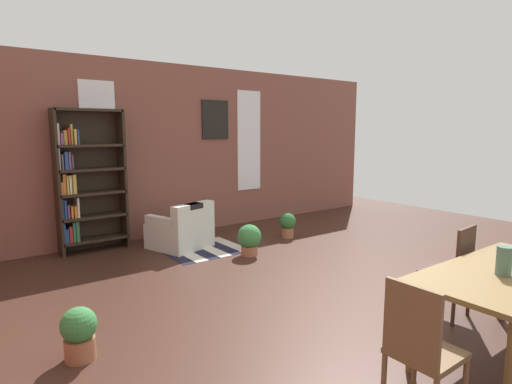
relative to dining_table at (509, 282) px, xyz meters
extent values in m
plane|color=#3F251C|center=(-0.14, 0.99, -0.66)|extent=(11.67, 11.67, 0.00)
cube|color=brown|center=(-0.14, 5.54, 0.85)|extent=(9.36, 0.12, 3.03)
cube|color=white|center=(-1.60, 5.47, 1.00)|extent=(0.55, 0.02, 1.97)
cube|color=white|center=(1.33, 5.47, 1.00)|extent=(0.55, 0.02, 1.97)
cube|color=brown|center=(0.00, 0.00, 0.07)|extent=(1.75, 0.90, 0.04)
cylinder|color=brown|center=(-0.78, -0.35, -0.31)|extent=(0.07, 0.07, 0.71)
cylinder|color=brown|center=(-0.78, 0.35, -0.31)|extent=(0.07, 0.07, 0.71)
cylinder|color=brown|center=(0.78, 0.35, -0.31)|extent=(0.07, 0.07, 0.71)
cylinder|color=#4C7266|center=(-0.14, 0.00, 0.20)|extent=(0.11, 0.11, 0.23)
cube|color=#422C22|center=(0.39, 0.75, -0.21)|extent=(0.44, 0.44, 0.04)
cube|color=#422C22|center=(0.41, 0.57, 0.04)|extent=(0.38, 0.07, 0.50)
cylinder|color=#422C22|center=(0.56, 0.95, -0.45)|extent=(0.04, 0.04, 0.43)
cylinder|color=#422C22|center=(0.20, 0.91, -0.45)|extent=(0.04, 0.04, 0.43)
cylinder|color=#422C22|center=(0.59, 0.59, -0.45)|extent=(0.04, 0.04, 0.43)
cylinder|color=#422C22|center=(0.23, 0.56, -0.45)|extent=(0.04, 0.04, 0.43)
cube|color=brown|center=(-1.18, 0.00, -0.21)|extent=(0.40, 0.40, 0.04)
cube|color=brown|center=(-1.36, 0.00, 0.04)|extent=(0.03, 0.38, 0.50)
cylinder|color=brown|center=(-1.00, 0.18, -0.45)|extent=(0.04, 0.04, 0.43)
cylinder|color=brown|center=(-1.36, 0.18, -0.45)|extent=(0.04, 0.04, 0.43)
cube|color=#2D2319|center=(-2.30, 5.26, 0.43)|extent=(0.04, 0.33, 2.20)
cube|color=#2D2319|center=(-1.32, 5.26, 0.43)|extent=(0.04, 0.33, 2.20)
cube|color=#2D2319|center=(-1.81, 5.43, 0.43)|extent=(1.01, 0.01, 2.20)
cube|color=#2D2319|center=(-1.81, 5.26, -0.48)|extent=(0.97, 0.33, 0.04)
cube|color=#284C8C|center=(-2.26, 5.26, -0.31)|extent=(0.03, 0.28, 0.30)
cube|color=#284C8C|center=(-2.22, 5.26, -0.36)|extent=(0.04, 0.21, 0.21)
cube|color=#B22D28|center=(-2.17, 5.26, -0.34)|extent=(0.04, 0.21, 0.24)
cube|color=#33724C|center=(-2.12, 5.26, -0.31)|extent=(0.04, 0.23, 0.30)
cube|color=#33724C|center=(-2.08, 5.26, -0.31)|extent=(0.04, 0.24, 0.31)
cube|color=#2D2319|center=(-1.81, 5.26, -0.12)|extent=(0.97, 0.33, 0.04)
cube|color=#284C8C|center=(-2.26, 5.26, 0.05)|extent=(0.03, 0.22, 0.30)
cube|color=#284C8C|center=(-2.22, 5.26, 0.05)|extent=(0.03, 0.25, 0.28)
cube|color=#8C4C8C|center=(-2.18, 5.26, 0.01)|extent=(0.03, 0.19, 0.20)
cube|color=orange|center=(-2.13, 5.26, 0.00)|extent=(0.03, 0.23, 0.18)
cube|color=orange|center=(-2.08, 5.26, -0.01)|extent=(0.04, 0.23, 0.18)
cube|color=white|center=(-2.04, 5.26, 0.06)|extent=(0.03, 0.24, 0.30)
cube|color=#2D2319|center=(-1.81, 5.26, 0.25)|extent=(0.97, 0.33, 0.04)
cube|color=orange|center=(-2.26, 5.26, 0.36)|extent=(0.04, 0.24, 0.19)
cube|color=orange|center=(-2.21, 5.26, 0.42)|extent=(0.04, 0.20, 0.30)
cube|color=gold|center=(-2.17, 5.26, 0.41)|extent=(0.03, 0.23, 0.28)
cube|color=white|center=(-2.13, 5.26, 0.41)|extent=(0.03, 0.21, 0.28)
cube|color=gold|center=(-2.08, 5.26, 0.42)|extent=(0.05, 0.24, 0.29)
cube|color=#2D2319|center=(-1.81, 5.26, 0.62)|extent=(0.97, 0.33, 0.04)
cube|color=white|center=(-2.26, 5.26, 0.79)|extent=(0.03, 0.22, 0.31)
cube|color=#4C4C51|center=(-2.22, 5.26, 0.75)|extent=(0.03, 0.26, 0.23)
cube|color=#284C8C|center=(-2.17, 5.26, 0.77)|extent=(0.05, 0.26, 0.26)
cube|color=#8C4C8C|center=(-2.12, 5.26, 0.77)|extent=(0.03, 0.22, 0.26)
cube|color=#4C4C51|center=(-2.08, 5.26, 0.74)|extent=(0.03, 0.18, 0.21)
cube|color=#2D2319|center=(-1.81, 5.26, 0.98)|extent=(0.97, 0.33, 0.04)
cube|color=white|center=(-2.26, 5.26, 1.16)|extent=(0.04, 0.22, 0.31)
cube|color=#8C4C8C|center=(-2.21, 5.26, 1.09)|extent=(0.04, 0.24, 0.17)
cube|color=gold|center=(-2.15, 5.26, 1.11)|extent=(0.05, 0.18, 0.21)
cube|color=#B22D28|center=(-2.11, 5.26, 1.12)|extent=(0.03, 0.25, 0.24)
cube|color=gold|center=(-2.07, 5.26, 1.15)|extent=(0.03, 0.18, 0.30)
cube|color=gold|center=(-2.03, 5.26, 1.12)|extent=(0.03, 0.25, 0.23)
cube|color=#284C8C|center=(-1.98, 5.26, 1.11)|extent=(0.03, 0.21, 0.22)
cube|color=#2D2319|center=(-1.81, 5.26, 1.51)|extent=(0.97, 0.33, 0.04)
cube|color=silver|center=(-0.65, 4.63, -0.46)|extent=(1.00, 1.00, 0.40)
cube|color=silver|center=(-0.56, 4.32, -0.09)|extent=(0.81, 0.39, 0.35)
cube|color=silver|center=(-0.33, 4.73, -0.19)|extent=(0.33, 0.72, 0.15)
cube|color=silver|center=(-0.98, 4.53, -0.19)|extent=(0.33, 0.72, 0.15)
cube|color=black|center=(-0.56, 4.32, 0.05)|extent=(0.32, 0.25, 0.08)
cylinder|color=#9E6042|center=(1.15, 4.05, -0.58)|extent=(0.21, 0.21, 0.18)
sphere|color=#2D6B33|center=(1.15, 4.05, -0.37)|extent=(0.29, 0.29, 0.29)
cylinder|color=#9E6042|center=(0.00, 3.60, -0.59)|extent=(0.25, 0.25, 0.14)
sphere|color=#387F42|center=(0.00, 3.60, -0.37)|extent=(0.36, 0.36, 0.36)
cylinder|color=#9E6042|center=(-2.81, 2.08, -0.57)|extent=(0.25, 0.25, 0.18)
sphere|color=#387F42|center=(-2.81, 2.08, -0.36)|extent=(0.29, 0.29, 0.29)
cube|color=#1E1E33|center=(-0.93, 4.27, -0.66)|extent=(0.20, 1.06, 0.01)
cube|color=silver|center=(-0.73, 4.27, -0.66)|extent=(0.20, 1.06, 0.01)
cube|color=#1E1E33|center=(-0.53, 4.27, -0.66)|extent=(0.20, 1.06, 0.01)
cube|color=silver|center=(-0.32, 4.27, -0.66)|extent=(0.20, 1.06, 0.01)
cube|color=#1E1E33|center=(-0.12, 4.27, -0.66)|extent=(0.20, 1.06, 0.01)
cube|color=silver|center=(0.08, 4.27, -0.66)|extent=(0.20, 1.06, 0.01)
cube|color=black|center=(0.54, 5.47, 1.41)|extent=(0.56, 0.03, 0.72)
camera|label=1|loc=(-3.55, -1.36, 1.21)|focal=29.19mm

